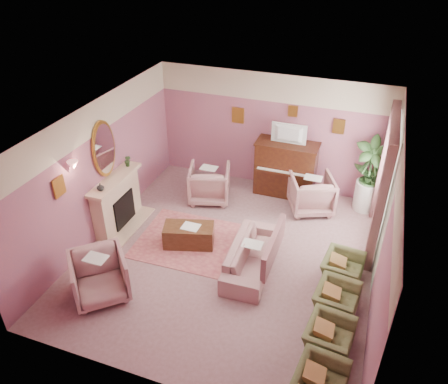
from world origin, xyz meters
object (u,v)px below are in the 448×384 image
(olive_chair_b, at_px, (329,334))
(side_table, at_px, (366,195))
(sofa, at_px, (252,251))
(floral_armchair_left, at_px, (209,182))
(piano, at_px, (286,169))
(olive_chair_c, at_px, (337,297))
(television, at_px, (288,133))
(coffee_table, at_px, (189,235))
(olive_chair_a, at_px, (321,380))
(floral_armchair_right, at_px, (312,192))
(olive_chair_d, at_px, (343,266))
(floral_armchair_front, at_px, (99,275))

(olive_chair_b, bearing_deg, side_table, 87.27)
(sofa, height_order, floral_armchair_left, floral_armchair_left)
(piano, height_order, olive_chair_c, piano)
(television, bearing_deg, olive_chair_c, -63.59)
(sofa, bearing_deg, coffee_table, 170.95)
(olive_chair_a, bearing_deg, olive_chair_c, 90.00)
(piano, xyz_separation_m, television, (0.00, -0.05, 0.95))
(olive_chair_b, bearing_deg, coffee_table, 151.64)
(sofa, relative_size, olive_chair_a, 2.44)
(floral_armchair_right, relative_size, olive_chair_d, 1.21)
(olive_chair_c, bearing_deg, olive_chair_b, -90.00)
(piano, bearing_deg, floral_armchair_front, -116.69)
(floral_armchair_right, bearing_deg, floral_armchair_left, -171.16)
(floral_armchair_front, bearing_deg, sofa, 35.24)
(floral_armchair_front, height_order, side_table, floral_armchair_front)
(floral_armchair_right, bearing_deg, olive_chair_a, -78.14)
(television, height_order, olive_chair_c, television)
(sofa, bearing_deg, floral_armchair_right, 73.42)
(floral_armchair_right, bearing_deg, television, 147.20)
(olive_chair_a, relative_size, olive_chair_d, 1.00)
(floral_armchair_right, height_order, olive_chair_d, floral_armchair_right)
(olive_chair_c, bearing_deg, piano, 116.08)
(floral_armchair_left, xyz_separation_m, side_table, (3.49, 0.84, -0.12))
(floral_armchair_left, xyz_separation_m, olive_chair_b, (3.29, -3.39, -0.13))
(coffee_table, height_order, floral_armchair_right, floral_armchair_right)
(coffee_table, xyz_separation_m, floral_armchair_right, (2.09, 2.10, 0.25))
(olive_chair_b, height_order, olive_chair_d, same)
(coffee_table, xyz_separation_m, olive_chair_a, (3.05, -2.47, 0.11))
(piano, bearing_deg, side_table, -1.24)
(sofa, relative_size, olive_chair_d, 2.44)
(coffee_table, height_order, side_table, side_table)
(floral_armchair_left, distance_m, floral_armchair_right, 2.36)
(floral_armchair_left, height_order, olive_chair_a, floral_armchair_left)
(floral_armchair_right, xyz_separation_m, olive_chair_c, (0.96, -2.93, -0.13))
(sofa, distance_m, olive_chair_c, 1.76)
(piano, relative_size, television, 1.75)
(olive_chair_d, distance_m, side_table, 2.60)
(sofa, bearing_deg, side_table, 56.54)
(floral_armchair_front, xyz_separation_m, side_table, (4.13, 4.41, -0.12))
(coffee_table, bearing_deg, olive_chair_b, -28.36)
(floral_armchair_front, relative_size, side_table, 1.35)
(coffee_table, distance_m, floral_armchair_left, 1.77)
(floral_armchair_right, xyz_separation_m, olive_chair_b, (0.96, -3.75, -0.13))
(piano, relative_size, olive_chair_a, 1.79)
(coffee_table, relative_size, side_table, 1.43)
(olive_chair_b, bearing_deg, piano, 111.57)
(olive_chair_d, bearing_deg, floral_armchair_left, 152.02)
(coffee_table, bearing_deg, floral_armchair_front, -115.54)
(piano, distance_m, olive_chair_d, 3.14)
(olive_chair_c, bearing_deg, television, 116.41)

